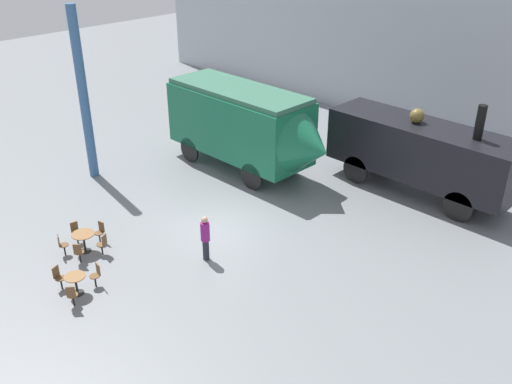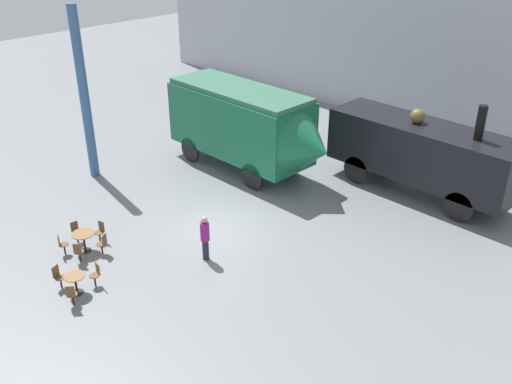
{
  "view_description": "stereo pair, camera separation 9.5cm",
  "coord_description": "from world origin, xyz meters",
  "px_view_note": "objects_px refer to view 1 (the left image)",
  "views": [
    {
      "loc": [
        15.06,
        -13.24,
        11.92
      ],
      "look_at": [
        1.01,
        1.0,
        1.6
      ],
      "focal_mm": 40.0,
      "sensor_mm": 36.0,
      "label": 1
    },
    {
      "loc": [
        15.13,
        -13.17,
        11.92
      ],
      "look_at": [
        1.01,
        1.0,
        1.6
      ],
      "focal_mm": 40.0,
      "sensor_mm": 36.0,
      "label": 2
    }
  ],
  "objects_px": {
    "streamlined_locomotive": "(249,125)",
    "cafe_table_near": "(76,281)",
    "steam_locomotive": "(421,151)",
    "cafe_chair_0": "(58,276)",
    "cafe_table_mid": "(83,238)",
    "visitor_person": "(205,236)"
  },
  "relations": [
    {
      "from": "streamlined_locomotive",
      "to": "cafe_table_near",
      "type": "distance_m",
      "value": 11.54
    },
    {
      "from": "steam_locomotive",
      "to": "cafe_chair_0",
      "type": "distance_m",
      "value": 15.85
    },
    {
      "from": "cafe_table_mid",
      "to": "streamlined_locomotive",
      "type": "bearing_deg",
      "value": 94.32
    },
    {
      "from": "streamlined_locomotive",
      "to": "cafe_chair_0",
      "type": "distance_m",
      "value": 11.65
    },
    {
      "from": "cafe_table_near",
      "to": "visitor_person",
      "type": "xyz_separation_m",
      "value": [
        1.53,
        4.44,
        0.46
      ]
    },
    {
      "from": "streamlined_locomotive",
      "to": "cafe_table_near",
      "type": "height_order",
      "value": "streamlined_locomotive"
    },
    {
      "from": "steam_locomotive",
      "to": "cafe_table_mid",
      "type": "distance_m",
      "value": 14.7
    },
    {
      "from": "streamlined_locomotive",
      "to": "cafe_table_mid",
      "type": "height_order",
      "value": "streamlined_locomotive"
    },
    {
      "from": "streamlined_locomotive",
      "to": "cafe_chair_0",
      "type": "relative_size",
      "value": 10.42
    },
    {
      "from": "cafe_table_mid",
      "to": "cafe_chair_0",
      "type": "distance_m",
      "value": 2.32
    },
    {
      "from": "steam_locomotive",
      "to": "cafe_table_mid",
      "type": "height_order",
      "value": "steam_locomotive"
    },
    {
      "from": "streamlined_locomotive",
      "to": "cafe_chair_0",
      "type": "bearing_deg",
      "value": -79.17
    },
    {
      "from": "cafe_table_near",
      "to": "cafe_chair_0",
      "type": "distance_m",
      "value": 0.73
    },
    {
      "from": "streamlined_locomotive",
      "to": "visitor_person",
      "type": "xyz_separation_m",
      "value": [
        4.38,
        -6.6,
        -1.41
      ]
    },
    {
      "from": "cafe_table_near",
      "to": "cafe_table_mid",
      "type": "distance_m",
      "value": 2.63
    },
    {
      "from": "streamlined_locomotive",
      "to": "visitor_person",
      "type": "distance_m",
      "value": 8.04
    },
    {
      "from": "steam_locomotive",
      "to": "visitor_person",
      "type": "distance_m",
      "value": 10.7
    },
    {
      "from": "streamlined_locomotive",
      "to": "cafe_table_mid",
      "type": "relative_size",
      "value": 10.47
    },
    {
      "from": "cafe_chair_0",
      "to": "visitor_person",
      "type": "relative_size",
      "value": 0.48
    },
    {
      "from": "cafe_table_mid",
      "to": "cafe_chair_0",
      "type": "height_order",
      "value": "cafe_chair_0"
    },
    {
      "from": "steam_locomotive",
      "to": "streamlined_locomotive",
      "type": "height_order",
      "value": "steam_locomotive"
    },
    {
      "from": "cafe_table_mid",
      "to": "steam_locomotive",
      "type": "bearing_deg",
      "value": 64.36
    }
  ]
}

